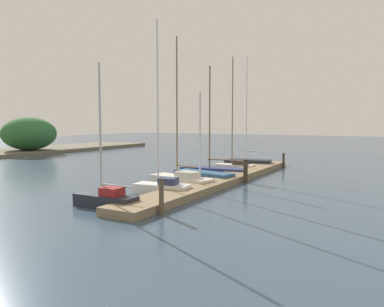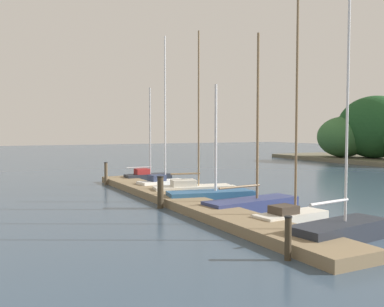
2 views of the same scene
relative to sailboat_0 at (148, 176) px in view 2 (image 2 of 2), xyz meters
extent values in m
cube|color=#847051|center=(8.46, -1.73, -0.21)|extent=(19.59, 1.80, 0.35)
ellipsoid|color=#386B38|center=(-8.11, 25.63, 2.20)|extent=(5.23, 5.84, 4.36)
ellipsoid|color=#1E4C23|center=(-5.51, 27.16, 3.24)|extent=(8.60, 5.58, 6.45)
cube|color=#232833|center=(0.00, -0.08, -0.12)|extent=(0.97, 2.82, 0.53)
cube|color=#232833|center=(-0.01, 1.19, -0.15)|extent=(0.53, 0.71, 0.45)
cube|color=maroon|center=(0.00, -0.43, 0.32)|extent=(0.72, 0.85, 0.34)
cylinder|color=#B7B7BC|center=(0.00, 0.13, 2.86)|extent=(0.09, 0.09, 5.43)
cylinder|color=#B7B7BC|center=(0.00, -0.62, 0.58)|extent=(0.08, 1.67, 0.07)
cube|color=white|center=(3.50, -0.55, -0.13)|extent=(1.34, 2.86, 0.51)
cube|color=white|center=(3.33, 0.67, -0.15)|extent=(0.63, 0.75, 0.43)
cube|color=#2D3856|center=(3.55, -0.89, 0.29)|extent=(0.84, 0.92, 0.33)
cylinder|color=silver|center=(3.47, -0.35, 4.09)|extent=(0.08, 0.08, 7.94)
cube|color=silver|center=(6.19, -0.02, -0.14)|extent=(2.00, 4.11, 0.49)
cube|color=silver|center=(6.57, 1.72, -0.16)|extent=(0.85, 1.10, 0.42)
cube|color=beige|center=(6.09, -0.50, 0.27)|extent=(1.12, 1.35, 0.32)
cylinder|color=#7F6647|center=(6.26, 0.27, 3.98)|extent=(0.08, 0.08, 7.75)
cylinder|color=#7F6647|center=(6.11, -0.40, 0.73)|extent=(0.41, 1.50, 0.09)
cube|color=#285684|center=(8.40, -0.31, -0.12)|extent=(1.90, 4.01, 0.53)
cube|color=#285684|center=(8.74, 1.39, -0.15)|extent=(0.82, 1.07, 0.45)
cylinder|color=silver|center=(8.46, -0.02, 2.57)|extent=(0.12, 0.12, 4.84)
cube|color=navy|center=(10.91, 0.23, -0.14)|extent=(1.59, 4.27, 0.48)
cube|color=navy|center=(10.74, 2.10, -0.16)|extent=(0.76, 1.10, 0.41)
cylinder|color=#7F6647|center=(10.88, 0.54, 3.48)|extent=(0.10, 0.10, 6.76)
cylinder|color=#7F6647|center=(10.96, -0.37, 0.64)|extent=(0.27, 2.04, 0.09)
cube|color=silver|center=(13.75, -0.09, -0.16)|extent=(1.22, 2.89, 0.44)
cube|color=silver|center=(13.63, 1.16, -0.19)|extent=(0.59, 0.75, 0.37)
cube|color=#3D3328|center=(13.78, -0.44, 0.20)|extent=(0.79, 0.91, 0.28)
cylinder|color=#7F6647|center=(13.73, 0.11, 3.95)|extent=(0.08, 0.08, 7.79)
cube|color=#232833|center=(16.16, -0.30, -0.09)|extent=(1.57, 3.50, 0.59)
cube|color=#232833|center=(15.96, 1.21, -0.12)|extent=(0.73, 0.92, 0.50)
cylinder|color=silver|center=(16.13, -0.05, 4.19)|extent=(0.08, 0.08, 7.97)
cylinder|color=silver|center=(16.23, -0.79, 0.85)|extent=(0.31, 1.66, 0.09)
cylinder|color=brown|center=(0.14, -2.78, 0.28)|extent=(0.19, 0.19, 1.33)
cylinder|color=black|center=(0.14, -2.78, 0.97)|extent=(0.22, 0.22, 0.04)
cylinder|color=#3D3323|center=(8.73, -2.88, 0.28)|extent=(0.26, 0.26, 1.33)
cylinder|color=black|center=(8.73, -2.88, 0.96)|extent=(0.30, 0.30, 0.04)
cylinder|color=#3D3323|center=(16.88, -2.84, 0.17)|extent=(0.17, 0.17, 1.10)
cylinder|color=black|center=(16.88, -2.84, 0.73)|extent=(0.20, 0.20, 0.04)
camera|label=1|loc=(-11.59, -10.71, 3.17)|focal=34.95mm
camera|label=2|loc=(25.26, -9.90, 2.92)|focal=40.05mm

